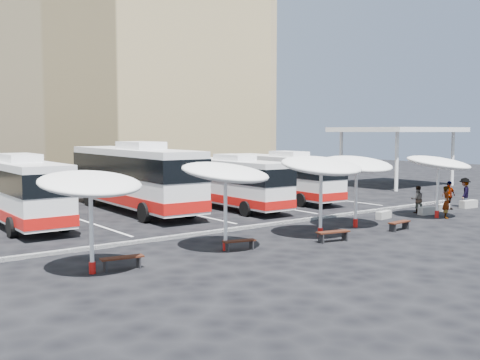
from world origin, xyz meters
TOP-DOWN VIEW (x-y plane):
  - ground at (0.00, 0.00)m, footprint 120.00×120.00m
  - sandstone_building at (0.00, 31.87)m, footprint 42.00×18.25m
  - service_canopy at (24.00, 10.00)m, footprint 10.00×8.00m
  - curb_divider at (0.00, 0.50)m, footprint 34.00×0.25m
  - bay_lines at (0.00, 8.00)m, footprint 24.15×12.00m
  - bus_0 at (-9.22, 9.05)m, footprint 2.85×11.77m
  - bus_1 at (-2.11, 9.65)m, footprint 3.51×13.50m
  - bus_2 at (3.19, 7.31)m, footprint 2.71×10.88m
  - bus_3 at (8.62, 8.26)m, footprint 3.04×11.10m
  - sunshade_0 at (-10.14, -3.26)m, footprint 3.64×3.69m
  - sunshade_1 at (-4.32, -3.00)m, footprint 4.65×4.68m
  - sunshade_2 at (0.87, -3.29)m, footprint 3.98×4.02m
  - sunshade_3 at (4.23, -2.46)m, footprint 4.30×4.33m
  - sunshade_4 at (10.22, -3.19)m, footprint 4.46×4.48m
  - wood_bench_0 at (-9.08, -3.37)m, footprint 1.56×0.62m
  - wood_bench_1 at (-3.85, -3.32)m, footprint 1.43×0.67m
  - wood_bench_2 at (0.50, -4.42)m, footprint 1.61×0.74m
  - wood_bench_3 at (5.20, -4.41)m, footprint 1.48×0.51m
  - conc_bench_0 at (7.61, -1.56)m, footprint 1.15×0.53m
  - conc_bench_1 at (10.88, -2.18)m, footprint 1.28×0.65m
  - conc_bench_2 at (13.12, -1.72)m, footprint 1.13×0.48m
  - conc_bench_3 at (15.44, -2.03)m, footprint 1.34×0.57m
  - passenger_0 at (10.50, -3.62)m, footprint 0.78×0.77m
  - passenger_1 at (10.95, -1.42)m, footprint 1.00×0.97m
  - passenger_2 at (13.73, -1.70)m, footprint 1.11×0.62m
  - passenger_3 at (15.42, -1.74)m, footprint 1.42×1.17m

SIDE VIEW (x-z plane):
  - ground at x=0.00m, z-range 0.00..0.00m
  - bay_lines at x=0.00m, z-range 0.00..0.01m
  - curb_divider at x=0.00m, z-range 0.00..0.15m
  - conc_bench_2 at x=13.12m, z-range 0.00..0.41m
  - conc_bench_0 at x=7.61m, z-range 0.00..0.42m
  - conc_bench_1 at x=10.88m, z-range 0.00..0.46m
  - conc_bench_3 at x=15.44m, z-range 0.00..0.49m
  - wood_bench_1 at x=-3.85m, z-range 0.11..0.54m
  - wood_bench_3 at x=5.20m, z-range 0.12..0.56m
  - wood_bench_0 at x=-9.08m, z-range 0.12..0.59m
  - wood_bench_2 at x=0.50m, z-range 0.13..0.61m
  - passenger_1 at x=10.95m, z-range 0.00..1.62m
  - passenger_2 at x=13.73m, z-range 0.00..1.79m
  - passenger_0 at x=10.50m, z-range 0.00..1.81m
  - passenger_3 at x=15.42m, z-range 0.00..1.91m
  - bus_2 at x=3.19m, z-range 0.04..3.47m
  - bus_3 at x=8.62m, z-range 0.04..3.52m
  - bus_0 at x=-9.22m, z-range 0.04..3.77m
  - bus_1 at x=-2.11m, z-range 0.05..4.30m
  - sunshade_4 at x=10.22m, z-range 1.27..4.91m
  - sunshade_0 at x=-10.14m, z-range 1.27..4.92m
  - sunshade_1 at x=-4.32m, z-range 1.31..5.06m
  - sunshade_3 at x=4.23m, z-range 1.31..5.07m
  - sunshade_2 at x=0.87m, z-range 1.35..5.22m
  - service_canopy at x=24.00m, z-range 2.27..7.47m
  - sandstone_building at x=0.00m, z-range -2.17..27.43m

